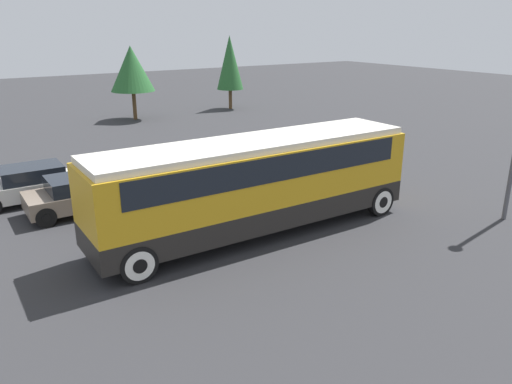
# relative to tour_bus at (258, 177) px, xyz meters

# --- Properties ---
(ground_plane) EXTENTS (120.00, 120.00, 0.00)m
(ground_plane) POSITION_rel_tour_bus_xyz_m (-0.10, -0.00, -1.94)
(ground_plane) COLOR #2D2D30
(tour_bus) EXTENTS (11.25, 2.61, 3.22)m
(tour_bus) POSITION_rel_tour_bus_xyz_m (0.00, 0.00, 0.00)
(tour_bus) COLOR black
(tour_bus) RESTS_ON ground_plane
(parked_car_near) EXTENTS (4.45, 1.94, 1.43)m
(parked_car_near) POSITION_rel_tour_bus_xyz_m (-5.66, 7.61, -1.24)
(parked_car_near) COLOR silver
(parked_car_near) RESTS_ON ground_plane
(parked_car_mid) EXTENTS (4.18, 1.96, 1.41)m
(parked_car_mid) POSITION_rel_tour_bus_xyz_m (-4.43, 5.25, -1.23)
(parked_car_mid) COLOR #7A6B5B
(parked_car_mid) RESTS_ON ground_plane
(tree_left) EXTENTS (2.17, 2.17, 5.90)m
(tree_left) POSITION_rel_tour_bus_xyz_m (12.41, 23.09, 1.80)
(tree_left) COLOR brown
(tree_left) RESTS_ON ground_plane
(tree_center) EXTENTS (3.16, 3.16, 5.30)m
(tree_center) POSITION_rel_tour_bus_xyz_m (3.99, 22.72, 1.73)
(tree_center) COLOR brown
(tree_center) RESTS_ON ground_plane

